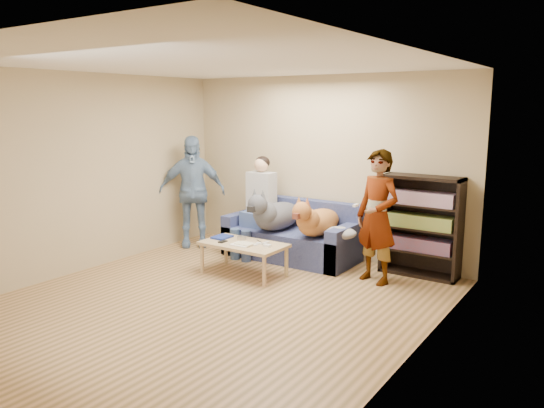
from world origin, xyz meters
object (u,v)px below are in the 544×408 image
Objects in this scene: notebook_blue at (222,237)px; bookshelf at (421,224)px; person_standing_left at (192,191)px; camera_silver at (242,238)px; coffee_table at (244,246)px; dog_gray at (274,214)px; person_seated at (258,202)px; dog_tan at (316,221)px; person_standing_right at (377,217)px; sofa at (292,238)px.

bookshelf is at bearing 27.77° from notebook_blue.
person_standing_left is 1.59m from camera_silver.
camera_silver is at bearing -63.58° from person_standing_left.
notebook_blue is 0.41m from coffee_table.
dog_gray is at bearing 93.92° from coffee_table.
dog_gray is at bearing 84.33° from camera_silver.
person_seated is 1.26× the size of dog_tan.
notebook_blue is 0.20× the size of bookshelf.
person_standing_right is at bearing -122.05° from bookshelf.
person_standing_left reaches higher than dog_gray.
person_seated is at bearing -168.58° from person_standing_right.
person_standing_left is at bearing -169.00° from sofa.
dog_tan is (-0.94, 0.13, -0.19)m from person_standing_right.
person_standing_right reaches higher than dog_gray.
coffee_table is at bearing -126.44° from dog_tan.
person_seated is 1.07m from coffee_table.
coffee_table is 2.31m from bookshelf.
dog_gray reaches higher than camera_silver.
person_seated is (-0.02, 0.85, 0.34)m from notebook_blue.
person_standing_left is 0.91× the size of sofa.
bookshelf is (1.80, 0.23, 0.40)m from sofa.
person_standing_right is 1.51× the size of coffee_table.
notebook_blue is 0.29m from camera_silver.
notebook_blue is at bearing -88.49° from person_seated.
person_standing_left is 1.76m from coffee_table.
coffee_table is at bearing -146.44° from bookshelf.
dog_tan is 1.05m from coffee_table.
dog_tan is at bearing 43.96° from camera_silver.
coffee_table is at bearing -95.81° from sofa.
person_seated reaches higher than bookshelf.
dog_tan is 1.06× the size of coffee_table.
sofa is 1.29× the size of person_seated.
person_seated is 1.04m from dog_tan.
bookshelf is at bearing 18.89° from dog_tan.
notebook_blue is 0.22× the size of dog_tan.
dog_gray is (0.37, -0.12, -0.12)m from person_seated.
person_standing_right is 1.27× the size of bookshelf.
dog_tan reaches higher than sofa.
person_seated is at bearing 91.51° from notebook_blue.
person_standing_left is 1.13m from person_seated.
notebook_blue is at bearing -142.58° from dog_tan.
person_standing_left reaches higher than coffee_table.
camera_silver is at bearing -136.04° from dog_tan.
person_standing_left is at bearing -170.87° from bookshelf.
person_seated is 1.34× the size of coffee_table.
notebook_blue is at bearing -117.26° from sofa.
coffee_table is at bearing -65.77° from person_standing_left.
notebook_blue is 2.36× the size of camera_silver.
person_seated reaches higher than coffee_table.
person_standing_left is at bearing -162.75° from person_standing_right.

